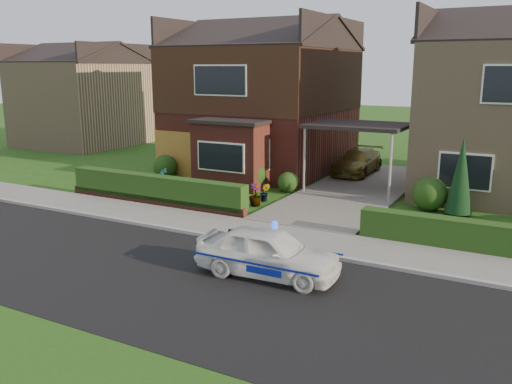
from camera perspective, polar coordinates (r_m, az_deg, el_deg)
The scene contains 22 objects.
ground at distance 12.84m, azimuth -5.24°, elevation -9.79°, with size 120.00×120.00×0.00m, color #244512.
road at distance 12.84m, azimuth -5.24°, elevation -9.79°, with size 60.00×6.00×0.02m, color black.
kerb at distance 15.27m, azimuth 1.10°, elevation -5.69°, with size 60.00×0.16×0.12m, color #9E9993.
sidewalk at distance 16.17m, azimuth 2.81°, elevation -4.66°, with size 60.00×2.00×0.10m, color slate.
driveway at distance 22.38m, azimuth 10.47°, elevation 0.18°, with size 3.80×12.00×0.12m, color #666059.
house_left at distance 26.78m, azimuth 0.78°, elevation 10.60°, with size 7.50×9.53×7.25m.
carport_link at distance 21.92m, azimuth 10.71°, elevation 6.79°, with size 3.80×3.00×2.77m.
garage_door at distance 25.04m, azimuth -8.48°, elevation 3.93°, with size 2.20×0.10×2.10m, color #91571F.
dwarf_wall at distance 20.13m, azimuth -10.72°, elevation -0.92°, with size 7.70×0.25×0.36m, color maroon.
hedge_left at distance 20.29m, azimuth -10.43°, elevation -1.33°, with size 7.50×0.55×0.90m, color #1A3E13.
hedge_right at distance 15.98m, azimuth 24.11°, elevation -6.25°, with size 7.50×0.55×0.80m, color #1A3E13.
shrub_left_far at distance 24.92m, azimuth -9.54°, elevation 2.65°, with size 1.08×1.08×1.08m, color #1A3E13.
shrub_left_mid at distance 22.28m, azimuth -0.67°, elevation 1.92°, with size 1.32×1.32×1.32m, color #1A3E13.
shrub_left_near at distance 21.88m, azimuth 3.38°, elevation 1.05°, with size 0.84×0.84×0.84m, color #1A3E13.
shrub_right_near at distance 20.00m, azimuth 17.83°, elevation -0.19°, with size 1.20×1.20×1.20m, color #1A3E13.
conifer_a at distance 19.51m, azimuth 20.74°, elevation 1.37°, with size 0.90×0.90×2.60m, color black.
neighbour_left at distance 37.15m, azimuth -17.70°, elevation 8.82°, with size 6.50×7.00×5.20m, color tan.
police_car at distance 13.11m, azimuth 1.27°, elevation -6.40°, with size 3.25×3.61×1.37m.
driveway_car at distance 25.57m, azimuth 10.64°, elevation 3.17°, with size 1.54×3.80×1.10m, color brown.
potted_plant_a at distance 23.39m, azimuth -9.71°, elevation 1.54°, with size 0.39×0.26×0.74m, color gray.
potted_plant_b at distance 20.34m, azimuth 0.95°, elevation -0.07°, with size 0.38×0.31×0.69m, color gray.
potted_plant_c at distance 19.67m, azimuth -0.08°, elevation -0.34°, with size 0.46×0.46×0.82m, color gray.
Camera 1 is at (6.61, -9.81, 4.98)m, focal length 38.00 mm.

